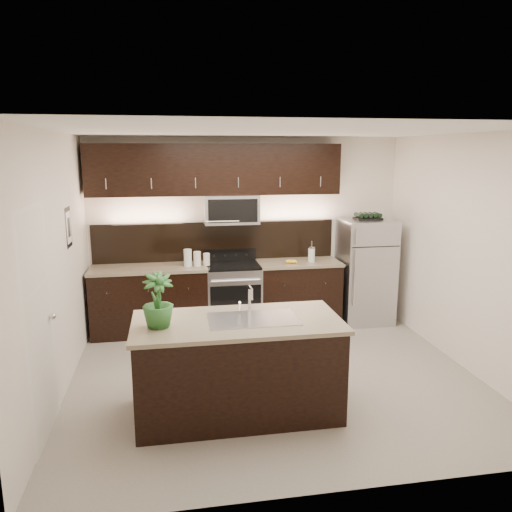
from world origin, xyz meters
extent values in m
plane|color=gray|center=(0.00, 0.00, 0.00)|extent=(4.50, 4.50, 0.00)
cube|color=silver|center=(0.00, 2.00, 1.35)|extent=(4.50, 0.02, 2.70)
cube|color=silver|center=(0.00, -2.00, 1.35)|extent=(4.50, 0.02, 2.70)
cube|color=silver|center=(-2.25, 0.00, 1.35)|extent=(0.02, 4.00, 2.70)
cube|color=silver|center=(2.25, 0.00, 1.35)|extent=(0.02, 4.00, 2.70)
cube|color=white|center=(0.00, 0.00, 2.70)|extent=(4.50, 4.00, 0.02)
cube|color=silver|center=(-2.23, -0.80, 1.01)|extent=(0.04, 0.80, 2.02)
sphere|color=silver|center=(-2.20, -0.48, 1.00)|extent=(0.06, 0.06, 0.06)
cube|color=black|center=(-2.24, 0.75, 1.65)|extent=(0.01, 0.32, 0.46)
cube|color=white|center=(-2.23, 0.75, 1.65)|extent=(0.00, 0.24, 0.36)
cube|color=black|center=(-1.42, 1.69, 0.45)|extent=(1.57, 0.62, 0.90)
cube|color=black|center=(0.71, 1.69, 0.45)|extent=(1.16, 0.62, 0.90)
cube|color=#B2B2B7|center=(-0.25, 1.69, 0.45)|extent=(0.76, 0.62, 0.90)
cube|color=black|center=(-0.25, 1.69, 0.92)|extent=(0.76, 0.60, 0.03)
cube|color=tan|center=(-1.42, 1.69, 0.92)|extent=(1.59, 0.65, 0.04)
cube|color=tan|center=(0.71, 1.69, 0.92)|extent=(1.18, 0.65, 0.04)
cube|color=black|center=(-0.46, 1.99, 1.22)|extent=(3.49, 0.02, 0.56)
cube|color=#B2B2B7|center=(-0.25, 1.80, 1.70)|extent=(0.76, 0.40, 0.40)
cube|color=black|center=(-0.46, 1.83, 2.25)|extent=(3.49, 0.33, 0.70)
cube|color=black|center=(-0.51, -0.71, 0.45)|extent=(1.90, 0.90, 0.90)
cube|color=tan|center=(-0.51, -0.71, 0.92)|extent=(1.96, 0.96, 0.04)
cube|color=silver|center=(-0.36, -0.71, 0.95)|extent=(0.84, 0.50, 0.01)
cylinder|color=silver|center=(-0.36, -0.50, 1.06)|extent=(0.03, 0.03, 0.24)
cylinder|color=silver|center=(-0.36, -0.57, 1.21)|extent=(0.02, 0.14, 0.02)
cylinder|color=silver|center=(-0.36, -0.64, 1.16)|extent=(0.02, 0.02, 0.10)
cube|color=#B2B2B7|center=(1.71, 1.63, 0.77)|extent=(0.74, 0.67, 1.53)
cube|color=black|center=(1.71, 1.63, 1.54)|extent=(0.38, 0.23, 0.03)
cylinder|color=black|center=(1.57, 1.63, 1.59)|extent=(0.06, 0.22, 0.06)
cylinder|color=black|center=(1.64, 1.63, 1.59)|extent=(0.06, 0.22, 0.06)
cylinder|color=black|center=(1.71, 1.63, 1.59)|extent=(0.06, 0.22, 0.06)
cylinder|color=black|center=(1.78, 1.63, 1.59)|extent=(0.06, 0.22, 0.06)
cylinder|color=black|center=(1.86, 1.63, 1.59)|extent=(0.06, 0.22, 0.06)
imported|color=#275E25|center=(-1.23, -0.76, 1.19)|extent=(0.34, 0.34, 0.50)
cylinder|color=silver|center=(-0.88, 1.64, 1.06)|extent=(0.11, 0.11, 0.24)
cylinder|color=silver|center=(-0.75, 1.65, 1.04)|extent=(0.10, 0.10, 0.20)
cylinder|color=silver|center=(-0.62, 1.66, 1.02)|extent=(0.09, 0.09, 0.17)
cylinder|color=silver|center=(0.89, 1.64, 1.04)|extent=(0.10, 0.10, 0.20)
cylinder|color=silver|center=(0.89, 1.64, 1.15)|extent=(0.10, 0.10, 0.02)
cylinder|color=silver|center=(0.89, 1.64, 1.19)|extent=(0.01, 0.01, 0.08)
ellipsoid|color=yellow|center=(0.54, 1.61, 0.97)|extent=(0.20, 0.17, 0.05)
camera|label=1|loc=(-1.10, -5.13, 2.49)|focal=35.00mm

